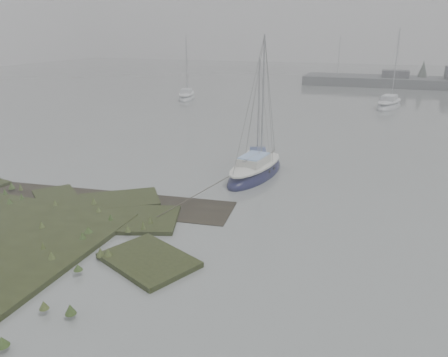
# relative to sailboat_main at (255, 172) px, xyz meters

# --- Properties ---
(ground) EXTENTS (160.00, 160.00, 0.00)m
(ground) POSITION_rel_sailboat_main_xyz_m (-1.50, 19.07, -0.27)
(ground) COLOR gray
(ground) RESTS_ON ground
(sailboat_main) EXTENTS (3.05, 6.53, 8.86)m
(sailboat_main) POSITION_rel_sailboat_main_xyz_m (0.00, 0.00, 0.00)
(sailboat_main) COLOR #111233
(sailboat_main) RESTS_ON ground
(sailboat_white) EXTENTS (3.16, 5.45, 7.31)m
(sailboat_white) POSITION_rel_sailboat_main_xyz_m (-0.44, 2.08, -0.05)
(sailboat_white) COLOR silver
(sailboat_white) RESTS_ON ground
(sailboat_far_a) EXTENTS (3.65, 6.31, 8.46)m
(sailboat_far_a) POSITION_rel_sailboat_main_xyz_m (-16.85, 27.31, -0.01)
(sailboat_far_a) COLOR #B4BBBF
(sailboat_far_a) RESTS_ON ground
(sailboat_far_b) EXTENTS (3.67, 6.94, 9.34)m
(sailboat_far_b) POSITION_rel_sailboat_main_xyz_m (7.70, 29.00, 0.01)
(sailboat_far_b) COLOR silver
(sailboat_far_b) RESTS_ON ground
(sailboat_far_c) EXTENTS (5.91, 2.80, 8.01)m
(sailboat_far_c) POSITION_rel_sailboat_main_xyz_m (0.37, 50.58, -0.03)
(sailboat_far_c) COLOR #A2A6AD
(sailboat_far_c) RESTS_ON ground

